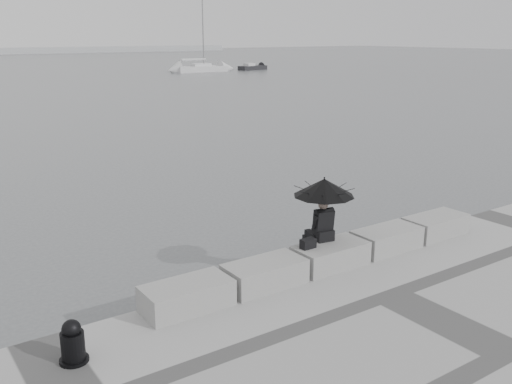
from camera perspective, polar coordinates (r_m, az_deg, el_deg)
ground at (r=12.78m, az=5.97°, el=-8.83°), size 360.00×360.00×0.00m
stone_block_far_left at (r=10.38m, az=-6.92°, el=-10.31°), size 1.60×0.80×0.50m
stone_block_left at (r=11.18m, az=0.87°, el=-8.22°), size 1.60×0.80×0.50m
stone_block_centre at (r=12.17m, az=7.45°, el=-6.32°), size 1.60×0.80×0.50m
stone_block_right at (r=13.31m, az=12.93°, el=-4.66°), size 1.60×0.80×0.50m
stone_block_far_right at (r=14.55m, az=17.50°, el=-3.23°), size 1.60×0.80×0.50m
seated_person at (r=12.00m, az=6.83°, el=-0.17°), size 1.30×1.30×1.39m
bag at (r=11.79m, az=5.22°, el=-5.15°), size 0.32×0.18×0.20m
mooring_bollard at (r=9.20m, az=-17.85°, el=-14.30°), size 0.44×0.44×0.69m
sailboat_right at (r=82.85m, az=-5.53°, el=12.23°), size 7.56×2.66×12.90m
small_motorboat at (r=87.26m, az=-0.35°, el=12.33°), size 4.80×2.30×1.10m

